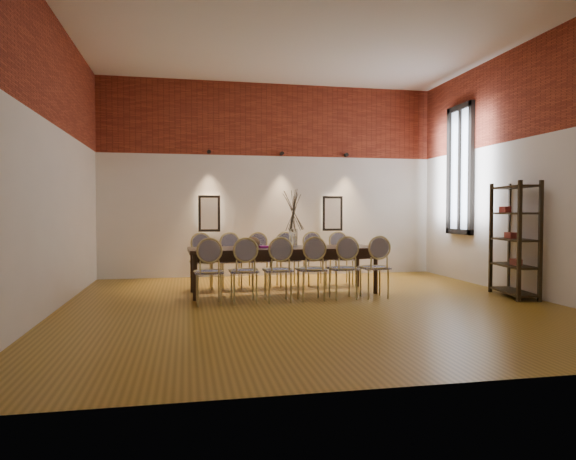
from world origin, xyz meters
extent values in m
cube|color=olive|center=(0.00, 0.00, -0.01)|extent=(7.00, 7.00, 0.02)
cube|color=silver|center=(0.00, 0.00, 4.01)|extent=(7.00, 7.00, 0.02)
cube|color=silver|center=(0.00, 3.55, 2.00)|extent=(7.00, 0.10, 4.00)
cube|color=silver|center=(0.00, -3.55, 2.00)|extent=(7.00, 0.10, 4.00)
cube|color=silver|center=(-3.55, 0.00, 2.00)|extent=(0.10, 7.00, 4.00)
cube|color=silver|center=(3.55, 0.00, 2.00)|extent=(0.10, 7.00, 4.00)
cube|color=maroon|center=(0.00, 3.48, 3.25)|extent=(7.00, 0.02, 1.50)
cube|color=maroon|center=(-3.48, 0.00, 3.25)|extent=(0.02, 7.00, 1.50)
cube|color=maroon|center=(3.48, 0.00, 3.25)|extent=(0.02, 7.00, 1.50)
cube|color=#FFEAC6|center=(-1.30, 3.45, 1.30)|extent=(0.36, 0.06, 0.66)
cube|color=#FFEAC6|center=(1.30, 3.45, 1.30)|extent=(0.36, 0.06, 0.66)
cylinder|color=black|center=(-1.30, 3.42, 2.55)|extent=(0.08, 0.10, 0.08)
cylinder|color=black|center=(0.20, 3.42, 2.55)|extent=(0.08, 0.10, 0.08)
cylinder|color=black|center=(1.60, 3.42, 2.55)|extent=(0.08, 0.10, 0.08)
cube|color=silver|center=(3.46, 2.00, 2.15)|extent=(0.02, 0.78, 2.38)
cube|color=black|center=(3.44, 2.00, 2.15)|extent=(0.08, 0.90, 2.50)
cube|color=black|center=(3.44, 2.00, 2.15)|extent=(0.06, 0.06, 2.40)
cube|color=black|center=(-0.20, 1.14, 0.38)|extent=(3.09, 1.09, 0.75)
cylinder|color=silver|center=(-0.03, 1.15, 0.90)|extent=(0.14, 0.14, 0.30)
ellipsoid|color=brown|center=(-0.72, 1.08, 0.84)|extent=(0.24, 0.24, 0.18)
cube|color=#9B1A84|center=(-0.47, 1.13, 0.77)|extent=(0.27, 0.19, 0.03)
camera|label=1|loc=(-1.76, -7.11, 1.33)|focal=32.00mm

